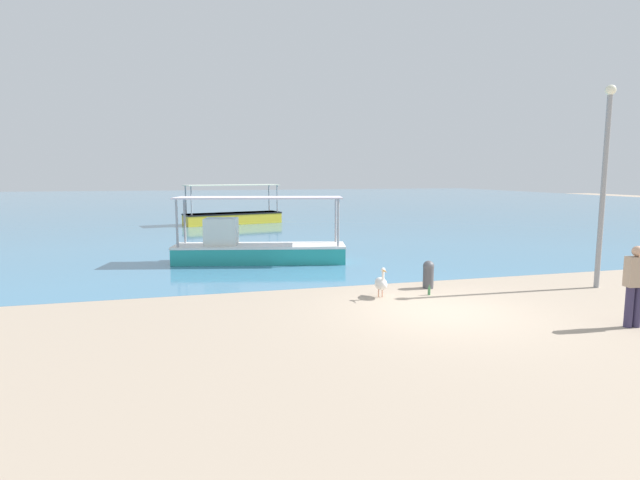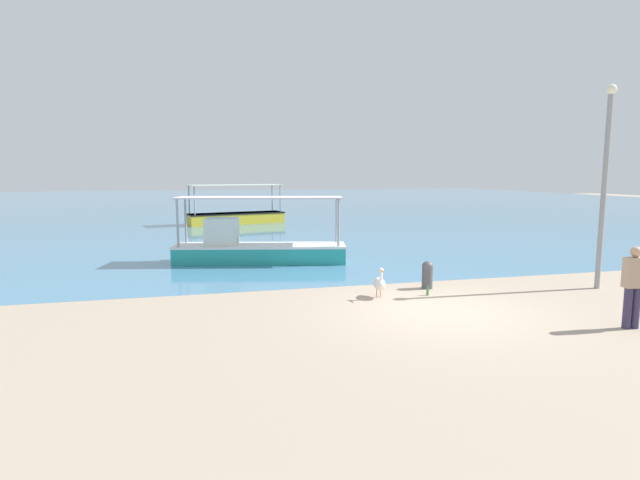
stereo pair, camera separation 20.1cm
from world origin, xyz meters
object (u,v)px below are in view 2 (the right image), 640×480
(fishing_boat_near_left, at_px, (236,216))
(fishing_boat_outer, at_px, (255,246))
(fisherman_standing, at_px, (633,285))
(glass_bottle, at_px, (428,291))
(pelican, at_px, (379,283))
(lamp_post, at_px, (605,176))
(mooring_bollard, at_px, (427,274))

(fishing_boat_near_left, height_order, fishing_boat_outer, fishing_boat_near_left)
(fisherman_standing, bearing_deg, glass_bottle, 127.63)
(fishing_boat_outer, bearing_deg, glass_bottle, -58.05)
(pelican, height_order, fisherman_standing, fisherman_standing)
(pelican, distance_m, glass_bottle, 1.34)
(lamp_post, relative_size, glass_bottle, 20.28)
(mooring_bollard, xyz_separation_m, glass_bottle, (-0.35, -0.74, -0.30))
(pelican, bearing_deg, glass_bottle, -3.90)
(fishing_boat_outer, distance_m, fisherman_standing, 11.62)
(lamp_post, distance_m, glass_bottle, 5.76)
(pelican, distance_m, fisherman_standing, 5.50)
(fishing_boat_near_left, height_order, lamp_post, lamp_post)
(fisherman_standing, height_order, glass_bottle, fisherman_standing)
(pelican, bearing_deg, mooring_bollard, 21.40)
(fishing_boat_outer, relative_size, mooring_bollard, 8.10)
(lamp_post, xyz_separation_m, glass_bottle, (-4.91, 0.39, -2.99))
(lamp_post, distance_m, fisherman_standing, 4.43)
(pelican, xyz_separation_m, lamp_post, (6.22, -0.48, 2.72))
(fishing_boat_outer, height_order, pelican, fishing_boat_outer)
(fishing_boat_outer, height_order, fisherman_standing, fishing_boat_outer)
(fisherman_standing, bearing_deg, mooring_bollard, 119.19)
(pelican, relative_size, mooring_bollard, 1.05)
(fishing_boat_outer, height_order, mooring_bollard, fishing_boat_outer)
(pelican, relative_size, glass_bottle, 2.98)
(fishing_boat_outer, relative_size, fisherman_standing, 3.68)
(fishing_boat_near_left, distance_m, fisherman_standing, 24.80)
(lamp_post, distance_m, mooring_bollard, 5.42)
(pelican, xyz_separation_m, glass_bottle, (1.31, -0.09, -0.27))
(pelican, height_order, lamp_post, lamp_post)
(fishing_boat_near_left, bearing_deg, fisherman_standing, -75.91)
(fishing_boat_near_left, distance_m, fishing_boat_outer, 14.45)
(fishing_boat_outer, distance_m, mooring_bollard, 6.70)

